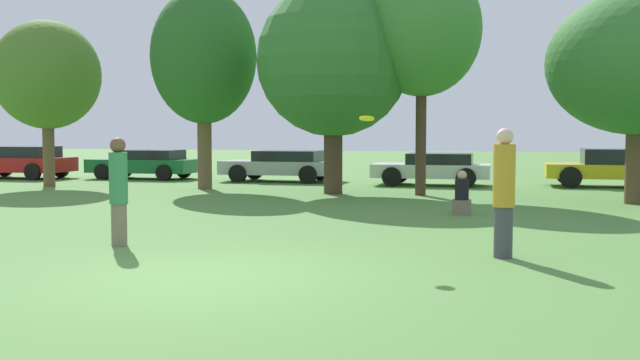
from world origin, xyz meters
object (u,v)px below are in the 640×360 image
Objects in this scene: bystander_sitting at (462,196)px; tree_1 at (204,57)px; person_thrower at (119,190)px; person_catcher at (504,191)px; frisbee at (367,118)px; parked_car_red at (20,161)px; parked_car_silver at (282,165)px; parked_car_white at (433,168)px; tree_4 at (638,63)px; tree_3 at (422,30)px; parked_car_green at (145,163)px; parked_car_yellow at (610,167)px; tree_0 at (47,75)px; tree_2 at (333,60)px.

bystander_sitting is 10.79m from tree_1.
person_catcher is (6.04, 0.29, 0.07)m from person_thrower.
frisbee reaches higher than parked_car_red.
parked_car_white is (5.58, -0.64, -0.01)m from parked_car_silver.
tree_4 is (3.29, 9.10, 2.58)m from person_catcher.
parked_car_green is (-11.15, 4.91, -4.13)m from tree_3.
parked_car_yellow is at bearing -177.60° from parked_car_red.
tree_3 is 17.05m from parked_car_red.
tree_1 is 1.52× the size of parked_car_red.
parked_car_green is at bearing 74.16° from tree_0.
parked_car_red is 10.54m from parked_car_silver.
tree_3 is at bearing -2.08° from tree_0.
tree_4 is 12.94m from parked_car_silver.
tree_0 reaches higher than bystander_sitting.
bystander_sitting is 0.25× the size of parked_car_white.
tree_1 is (5.42, 0.34, 0.51)m from tree_0.
parked_car_yellow reaches higher than parked_car_red.
frisbee is at bearing 91.61° from parked_car_white.
person_catcher is at bearing -77.65° from tree_3.
tree_1 is 0.96× the size of tree_3.
parked_car_green is (-13.43, 15.27, -0.38)m from person_catcher.
tree_1 is 1.61× the size of parked_car_yellow.
parked_car_red is 5.00m from parked_car_green.
parked_car_silver reaches higher than parked_car_green.
tree_0 reaches higher than parked_car_silver.
tree_0 reaches higher than tree_4.
tree_1 is 1.03× the size of tree_2.
tree_2 is at bearing 58.59° from parked_car_white.
parked_car_red is 1.01× the size of parked_car_green.
frisbee is 0.04× the size of tree_4.
person_catcher is 0.30× the size of tree_1.
parked_car_red is at bearing 153.26° from bystander_sitting.
parked_car_silver is 11.35m from parked_car_yellow.
person_thrower is 0.27× the size of tree_1.
parked_car_silver is (6.87, 4.22, -3.08)m from tree_0.
person_thrower is at bearing -134.81° from tree_4.
parked_car_yellow is at bearing 55.25° from person_thrower.
tree_4 is at bearing 42.40° from person_thrower.
tree_0 is at bearing 176.70° from tree_2.
bystander_sitting is 0.15× the size of tree_1.
tree_2 reaches higher than parked_car_white.
person_catcher is at bearing 118.08° from parked_car_silver.
tree_1 is at bearing 25.36° from parked_car_white.
frisbee is 0.22× the size of bystander_sitting.
frisbee is 6.17m from bystander_sitting.
person_thrower is 6.05m from person_catcher.
tree_2 is at bearing 150.29° from parked_car_green.
tree_3 is at bearing 140.51° from parked_car_silver.
tree_3 is 1.24× the size of tree_4.
tree_3 is at bearing 2.61° from tree_2.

